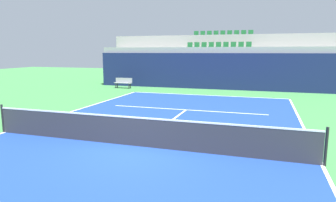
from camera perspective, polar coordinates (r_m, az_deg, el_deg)
The scene contains 14 objects.
ground_plane at distance 9.90m, azimuth -5.97°, elevation -8.57°, with size 80.00×80.00×0.00m, color #387A3D.
court_surface at distance 9.90m, azimuth -5.97°, elevation -8.54°, with size 11.00×24.00×0.01m, color navy.
baseline_far at distance 21.12m, azimuth 7.23°, elevation 1.09°, with size 11.00×0.10×0.00m, color white.
sideline_left at distance 13.02m, azimuth -28.58°, elevation -5.23°, with size 0.10×24.00×0.00m, color white.
sideline_right at distance 9.26m, azimuth 27.28°, elevation -10.82°, with size 0.10×24.00×0.00m, color white.
service_line_far at distance 15.78m, azimuth 3.46°, elevation -1.68°, with size 8.26×0.10×0.00m, color white.
centre_service_line at distance 12.77m, azimuth -0.15°, elevation -4.32°, with size 0.10×6.40×0.00m, color white.
back_wall at distance 24.58m, azimuth 8.91°, elevation 5.60°, with size 20.23×0.30×2.91m, color navy.
stands_tier_lower at distance 25.90m, azimuth 9.40°, elevation 6.31°, with size 20.23×2.40×3.39m, color #9E9E99.
stands_tier_upper at distance 28.25m, azimuth 10.17°, elevation 7.65°, with size 20.23×2.40×4.48m, color #9E9E99.
seating_row_lower at distance 25.96m, azimuth 9.54°, elevation 10.33°, with size 5.39×0.44×0.44m.
seating_row_upper at distance 28.38m, azimuth 10.34°, elevation 12.44°, with size 5.39×0.44×0.44m.
tennis_net at distance 9.76m, azimuth -6.02°, elevation -5.72°, with size 11.08×0.08×1.07m.
player_bench at distance 25.35m, azimuth -8.48°, elevation 3.58°, with size 1.50×0.40×0.85m.
Camera 1 is at (3.85, -8.60, 3.05)m, focal length 32.07 mm.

